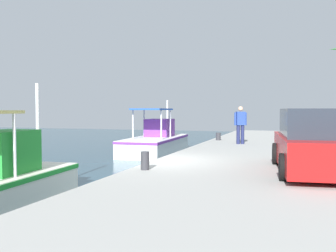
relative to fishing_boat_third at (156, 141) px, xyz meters
The scene contains 6 objects.
quay_pier 11.68m from the fishing_boat_third, 136.51° to the right, with size 36.00×10.00×0.80m, color #9E9E99.
fishing_boat_third is the anchor object (origin of this frame).
fisherman_standing 5.37m from the fishing_boat_third, 113.29° to the right, with size 0.38×0.53×1.70m.
parked_car 12.11m from the fishing_boat_third, 140.86° to the right, with size 4.26×2.20×1.57m.
mooring_bollard_nearest 10.81m from the fishing_boat_third, 161.16° to the right, with size 0.22×0.22×0.47m, color #333338.
mooring_bollard_second 3.52m from the fishing_boat_third, 95.32° to the right, with size 0.24×0.24×0.38m, color #333338.
Camera 1 is at (-10.67, -4.06, 2.34)m, focal length 40.19 mm.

